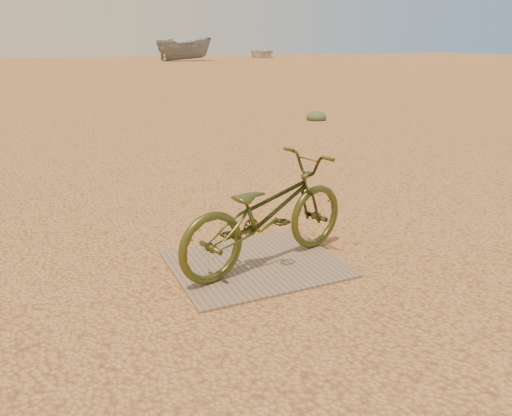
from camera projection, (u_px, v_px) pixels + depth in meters
name	position (u px, v px, depth m)	size (l,w,h in m)	color
ground	(253.00, 247.00, 4.72)	(120.00, 120.00, 0.00)	#E4A15E
plywood_board	(256.00, 264.00, 4.34)	(1.42, 1.17, 0.02)	#876F59
bicycle	(267.00, 213.00, 4.20)	(0.61, 1.75, 0.92)	#43491B
boat_mid_right	(185.00, 49.00, 46.90)	(2.07, 5.50, 2.13)	gray
boat_far_right	(261.00, 52.00, 56.47)	(3.96, 5.54, 1.15)	silver
kale_b	(316.00, 120.00, 12.26)	(0.50, 0.50, 0.28)	#4C6945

